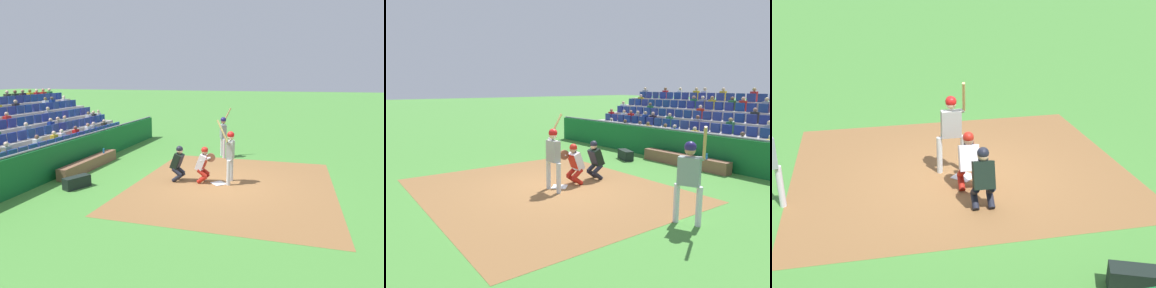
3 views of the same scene
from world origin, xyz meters
The scene contains 11 objects.
ground_plane centered at (0.00, 0.00, 0.00)m, with size 160.00×160.00×0.00m, color #478736.
infield_dirt_patch centered at (0.00, 0.50, 0.00)m, with size 7.65×6.59×0.01m, color brown.
home_plate_marker centered at (0.00, 0.00, 0.02)m, with size 0.44×0.44×0.02m, color white.
batter_at_plate centered at (-0.20, 0.34, 1.14)m, with size 0.68×0.59×2.23m.
catcher_crouching centered at (0.00, -0.55, 0.72)m, with size 0.48×0.72×1.30m.
home_plate_umpire centered at (0.07, -1.45, 0.71)m, with size 0.48×0.48×1.30m.
dugout_wall centered at (0.00, -5.94, 0.62)m, with size 16.21×0.24×1.30m.
dugout_bench centered at (-0.50, -5.39, 0.22)m, with size 3.66×0.40×0.44m, color brown.
water_bottle_on_bench centered at (-1.50, -5.31, 0.55)m, with size 0.07×0.07×0.21m, color blue.
equipment_duffel_bag centered at (1.72, -4.47, 0.20)m, with size 0.89×0.36×0.39m, color black.
on_deck_batter centered at (-4.09, -0.63, 1.16)m, with size 0.85×0.48×2.24m.
Camera 1 is at (11.24, 2.23, 3.64)m, focal length 32.11 mm.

